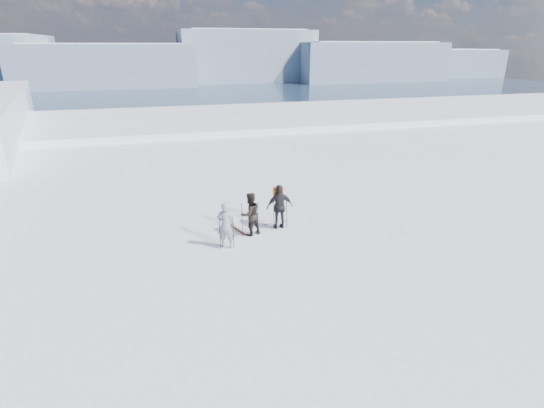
{
  "coord_description": "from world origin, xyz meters",
  "views": [
    {
      "loc": [
        -5.73,
        -10.74,
        6.76
      ],
      "look_at": [
        -1.82,
        3.0,
        1.41
      ],
      "focal_mm": 28.0,
      "sensor_mm": 36.0,
      "label": 1
    }
  ],
  "objects_px": {
    "skier_pack": "(280,207)",
    "skis_loose": "(232,227)",
    "skier_grey": "(226,225)",
    "skier_dark": "(250,214)"
  },
  "relations": [
    {
      "from": "skier_pack",
      "to": "skis_loose",
      "type": "bearing_deg",
      "value": -13.33
    },
    {
      "from": "skier_dark",
      "to": "skier_pack",
      "type": "xyz_separation_m",
      "value": [
        1.26,
        0.29,
        0.05
      ]
    },
    {
      "from": "skier_dark",
      "to": "skis_loose",
      "type": "distance_m",
      "value": 1.27
    },
    {
      "from": "skier_dark",
      "to": "skis_loose",
      "type": "xyz_separation_m",
      "value": [
        -0.54,
        0.81,
        -0.82
      ]
    },
    {
      "from": "skis_loose",
      "to": "skier_grey",
      "type": "bearing_deg",
      "value": -107.62
    },
    {
      "from": "skier_grey",
      "to": "skis_loose",
      "type": "height_order",
      "value": "skier_grey"
    },
    {
      "from": "skier_grey",
      "to": "skis_loose",
      "type": "distance_m",
      "value": 1.91
    },
    {
      "from": "skier_grey",
      "to": "skier_dark",
      "type": "xyz_separation_m",
      "value": [
        1.06,
        0.82,
        -0.02
      ]
    },
    {
      "from": "skier_dark",
      "to": "skier_pack",
      "type": "bearing_deg",
      "value": 169.99
    },
    {
      "from": "skier_grey",
      "to": "skier_pack",
      "type": "height_order",
      "value": "skier_pack"
    }
  ]
}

